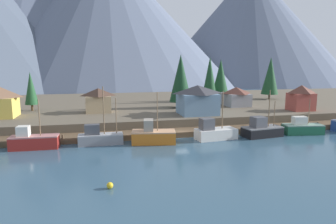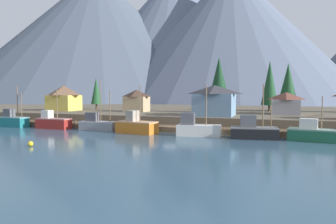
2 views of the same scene
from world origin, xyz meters
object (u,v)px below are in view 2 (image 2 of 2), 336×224
Objects in this scene: fishing_boat_orange at (136,126)px; conifer_mid_left at (219,82)px; conifer_near_right at (288,84)px; fishing_boat_green at (313,133)px; channel_buoy at (31,144)px; fishing_boat_black at (253,130)px; conifer_near_left at (96,91)px; house_tan at (137,100)px; conifer_mid_right at (270,83)px; house_grey at (286,103)px; fishing_boat_grey at (97,124)px; house_yellow at (64,98)px; fishing_boat_white at (197,128)px; house_blue at (214,100)px; fishing_boat_teal at (13,121)px; fishing_boat_red at (53,122)px.

fishing_boat_orange is 0.67× the size of conifer_mid_left.
fishing_boat_green is at bearing -85.48° from conifer_near_right.
fishing_boat_green is at bearing 25.59° from channel_buoy.
channel_buoy is at bearing -104.41° from fishing_boat_orange.
conifer_near_left is at bearing 142.63° from fishing_boat_black.
conifer_near_right is 19.21m from conifer_mid_left.
fishing_boat_black reaches higher than house_tan.
fishing_boat_green is at bearing -77.30° from conifer_mid_right.
fishing_boat_grey is at bearing -148.51° from house_grey.
conifer_near_left is at bearing 57.89° from house_yellow.
fishing_boat_black is 50.04m from conifer_near_left.
house_blue reaches higher than fishing_boat_white.
fishing_boat_green is at bearing -26.57° from house_tan.
fishing_boat_teal is 1.50× the size of house_tan.
fishing_boat_green is 20.86m from house_blue.
house_tan is at bearing 90.02° from fishing_boat_grey.
house_grey is at bearing 50.66° from fishing_boat_orange.
fishing_boat_teal is 27.46m from channel_buoy.
conifer_mid_left reaches higher than channel_buoy.
house_grey is 0.57× the size of conifer_mid_right.
conifer_near_left is 50.04m from conifer_near_right.
conifer_near_left is at bearing -171.65° from conifer_mid_right.
fishing_boat_white is at bearing 3.63° from fishing_boat_teal.
channel_buoy is at bearing -145.91° from fishing_boat_green.
fishing_boat_orange is at bearing 65.86° from channel_buoy.
fishing_boat_grey is at bearing 93.29° from channel_buoy.
fishing_boat_grey reaches higher than fishing_boat_orange.
conifer_mid_left reaches higher than fishing_boat_orange.
house_tan is (-19.60, 18.61, 3.93)m from fishing_boat_white.
channel_buoy is at bearing -69.06° from conifer_near_left.
conifer_near_right reaches higher than house_yellow.
fishing_boat_orange reaches higher than fishing_boat_teal.
house_tan is 0.77× the size of house_yellow.
house_blue is at bearing 117.41° from fishing_boat_black.
house_blue is at bearing -123.03° from conifer_near_right.
fishing_boat_teal is at bearing -137.61° from house_tan.
fishing_boat_green is 22.00m from house_grey.
conifer_mid_left is (38.79, 4.97, 3.79)m from house_yellow.
fishing_boat_teal is 9.99m from fishing_boat_red.
fishing_boat_red is at bearing -144.35° from conifer_mid_left.
house_blue is 37.24m from conifer_near_left.
fishing_boat_red is 32.34m from house_blue.
conifer_near_left is at bearing 160.05° from house_blue.
conifer_near_left reaches higher than house_yellow.
conifer_near_right reaches higher than fishing_boat_green.
house_yellow is at bearing -174.76° from house_grey.
channel_buoy is at bearing -35.74° from fishing_boat_teal.
fishing_boat_red is at bearing -143.02° from conifer_mid_right.
conifer_mid_right is (10.86, 9.22, -0.10)m from conifer_mid_left.
fishing_boat_black is at bearing -2.38° from fishing_boat_grey.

